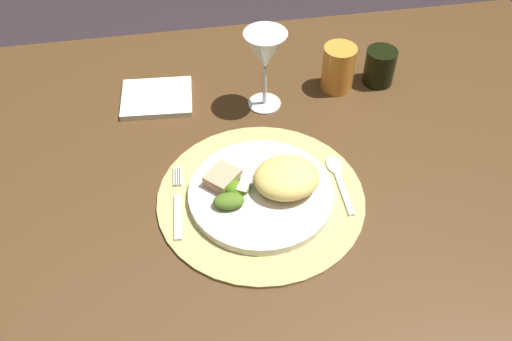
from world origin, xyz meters
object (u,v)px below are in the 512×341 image
dinner_plate (261,194)px  amber_tumbler (338,68)px  spoon (337,173)px  napkin (157,98)px  wine_glass (265,53)px  dining_table (266,215)px  fork (178,205)px  dark_tumbler (380,67)px

dinner_plate → amber_tumbler: 0.36m
amber_tumbler → spoon: bearing=-105.2°
napkin → wine_glass: (0.22, -0.05, 0.12)m
spoon → wine_glass: bearing=112.4°
dinner_plate → napkin: dinner_plate is taller
dining_table → fork: (-0.16, -0.04, 0.11)m
wine_glass → dark_tumbler: bearing=7.6°
fork → napkin: napkin is taller
dinner_plate → napkin: bearing=118.6°
amber_tumbler → dark_tumbler: bearing=1.9°
spoon → wine_glass: size_ratio=0.85×
dining_table → spoon: bearing=-5.2°
dark_tumbler → napkin: bearing=177.9°
dinner_plate → amber_tumbler: bearing=52.9°
fork → wine_glass: wine_glass is taller
dining_table → amber_tumbler: bearing=51.0°
dining_table → fork: bearing=-167.0°
spoon → amber_tumbler: (0.07, 0.25, 0.04)m
spoon → amber_tumbler: size_ratio=1.46×
dining_table → dark_tumbler: dark_tumbler is taller
fork → wine_glass: (0.20, 0.25, 0.12)m
napkin → wine_glass: wine_glass is taller
dinner_plate → fork: (-0.14, 0.00, -0.01)m
fork → amber_tumbler: amber_tumbler is taller
spoon → amber_tumbler: bearing=74.8°
napkin → wine_glass: size_ratio=0.85×
dinner_plate → wine_glass: 0.28m
amber_tumbler → dining_table: bearing=-129.0°
dining_table → wine_glass: size_ratio=8.71×
dinner_plate → fork: size_ratio=1.53×
dark_tumbler → spoon: bearing=-122.2°
spoon → dark_tumbler: 0.30m
dinner_plate → dark_tumbler: bearing=43.0°
fork → dark_tumbler: bearing=32.1°
fork → spoon: bearing=5.1°
fork → dark_tumbler: size_ratio=2.11×
wine_glass → fork: bearing=-128.4°
spoon → napkin: (-0.31, 0.27, -0.00)m
spoon → amber_tumbler: amber_tumbler is taller
napkin → dark_tumbler: size_ratio=1.85×
amber_tumbler → dinner_plate: bearing=-127.1°
dining_table → spoon: (0.13, -0.01, 0.11)m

